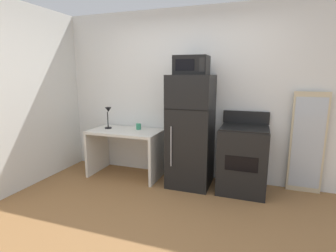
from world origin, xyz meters
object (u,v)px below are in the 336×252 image
(coffee_mug, at_px, (139,126))
(refrigerator, at_px, (191,131))
(microwave, at_px, (192,65))
(desk, at_px, (126,144))
(oven_range, at_px, (243,159))
(desk_lamp, at_px, (108,114))
(leaning_mirror, at_px, (307,143))

(coffee_mug, bearing_deg, refrigerator, -7.64)
(microwave, bearing_deg, desk, 179.43)
(desk, distance_m, oven_range, 1.81)
(coffee_mug, relative_size, refrigerator, 0.06)
(desk_lamp, height_order, leaning_mirror, leaning_mirror)
(desk_lamp, height_order, coffee_mug, desk_lamp)
(desk, distance_m, desk_lamp, 0.57)
(refrigerator, xyz_separation_m, leaning_mirror, (1.57, 0.27, -0.11))
(desk, height_order, coffee_mug, coffee_mug)
(desk, xyz_separation_m, oven_range, (1.81, 0.02, -0.05))
(desk_lamp, bearing_deg, desk, -3.87)
(desk, relative_size, microwave, 2.46)
(desk_lamp, bearing_deg, microwave, -1.33)
(desk, height_order, microwave, microwave)
(desk_lamp, relative_size, refrigerator, 0.22)
(desk, relative_size, refrigerator, 0.70)
(desk, bearing_deg, leaning_mirror, 6.02)
(desk_lamp, distance_m, oven_range, 2.19)
(coffee_mug, bearing_deg, leaning_mirror, 3.41)
(desk_lamp, relative_size, oven_range, 0.32)
(refrigerator, bearing_deg, leaning_mirror, 9.67)
(refrigerator, xyz_separation_m, microwave, (0.00, -0.02, 0.94))
(desk, bearing_deg, refrigerator, 0.56)
(coffee_mug, xyz_separation_m, microwave, (0.90, -0.14, 0.95))
(desk, xyz_separation_m, leaning_mirror, (2.63, 0.28, 0.18))
(desk_lamp, xyz_separation_m, coffee_mug, (0.48, 0.11, -0.19))
(coffee_mug, xyz_separation_m, leaning_mirror, (2.47, 0.15, -0.10))
(refrigerator, relative_size, leaning_mirror, 1.15)
(desk, bearing_deg, oven_range, 0.71)
(oven_range, height_order, leaning_mirror, leaning_mirror)
(desk, bearing_deg, coffee_mug, 37.87)
(desk, distance_m, leaning_mirror, 2.65)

